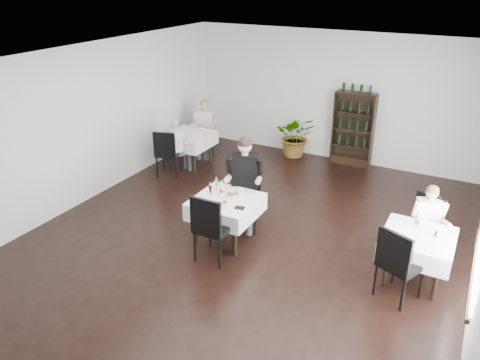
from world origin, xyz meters
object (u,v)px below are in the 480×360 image
object	(u,v)px
wine_shelf	(353,130)
potted_tree	(296,136)
diner_main	(244,177)
main_table	(226,207)

from	to	relation	value
wine_shelf	potted_tree	world-z (taller)	wine_shelf
potted_tree	diner_main	xyz separation A→B (m)	(0.48, -3.63, 0.44)
wine_shelf	potted_tree	xyz separation A→B (m)	(-1.34, -0.12, -0.33)
main_table	diner_main	world-z (taller)	diner_main
diner_main	wine_shelf	bearing A→B (deg)	77.17
wine_shelf	main_table	size ratio (longest dim) A/B	1.70
wine_shelf	diner_main	size ratio (longest dim) A/B	1.06
wine_shelf	main_table	xyz separation A→B (m)	(-0.90, -4.31, -0.23)
wine_shelf	main_table	distance (m)	4.41
potted_tree	main_table	bearing A→B (deg)	-84.05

